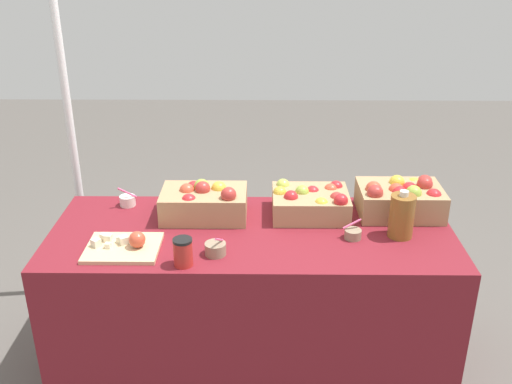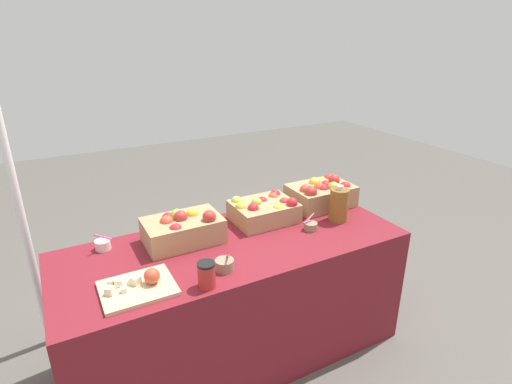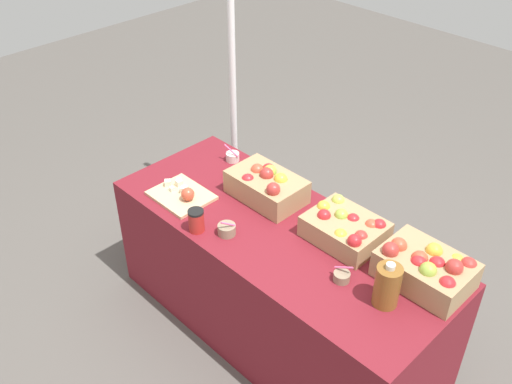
{
  "view_description": "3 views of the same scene",
  "coord_description": "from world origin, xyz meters",
  "px_view_note": "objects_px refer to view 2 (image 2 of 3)",
  "views": [
    {
      "loc": [
        0.05,
        -2.43,
        2.04
      ],
      "look_at": [
        0.02,
        0.08,
        0.91
      ],
      "focal_mm": 40.93,
      "sensor_mm": 36.0,
      "label": 1
    },
    {
      "loc": [
        -0.83,
        -1.79,
        1.83
      ],
      "look_at": [
        0.15,
        0.02,
        1.01
      ],
      "focal_mm": 28.47,
      "sensor_mm": 36.0,
      "label": 2
    },
    {
      "loc": [
        1.57,
        -1.71,
        2.64
      ],
      "look_at": [
        -0.17,
        0.01,
        0.88
      ],
      "focal_mm": 40.87,
      "sensor_mm": 36.0,
      "label": 3
    }
  ],
  "objects_px": {
    "sample_bowl_far": "(103,245)",
    "apple_crate_left": "(321,193)",
    "sample_bowl_mid": "(225,265)",
    "tent_pole": "(14,187)",
    "cutting_board_front": "(139,285)",
    "sample_bowl_near": "(311,226)",
    "cider_jug": "(339,205)",
    "apple_crate_middle": "(264,210)",
    "coffee_cup": "(207,275)",
    "apple_crate_right": "(183,229)"
  },
  "relations": [
    {
      "from": "apple_crate_right",
      "to": "sample_bowl_mid",
      "type": "relative_size",
      "value": 4.05
    },
    {
      "from": "apple_crate_middle",
      "to": "sample_bowl_near",
      "type": "relative_size",
      "value": 4.18
    },
    {
      "from": "sample_bowl_near",
      "to": "tent_pole",
      "type": "relative_size",
      "value": 0.04
    },
    {
      "from": "apple_crate_right",
      "to": "tent_pole",
      "type": "relative_size",
      "value": 0.2
    },
    {
      "from": "cutting_board_front",
      "to": "coffee_cup",
      "type": "bearing_deg",
      "value": -24.54
    },
    {
      "from": "sample_bowl_far",
      "to": "coffee_cup",
      "type": "distance_m",
      "value": 0.68
    },
    {
      "from": "cider_jug",
      "to": "tent_pole",
      "type": "relative_size",
      "value": 0.11
    },
    {
      "from": "sample_bowl_far",
      "to": "cider_jug",
      "type": "distance_m",
      "value": 1.37
    },
    {
      "from": "sample_bowl_near",
      "to": "cutting_board_front",
      "type": "bearing_deg",
      "value": -173.56
    },
    {
      "from": "sample_bowl_far",
      "to": "cutting_board_front",
      "type": "bearing_deg",
      "value": -79.68
    },
    {
      "from": "apple_crate_middle",
      "to": "tent_pole",
      "type": "distance_m",
      "value": 1.38
    },
    {
      "from": "apple_crate_right",
      "to": "cutting_board_front",
      "type": "height_order",
      "value": "apple_crate_right"
    },
    {
      "from": "apple_crate_left",
      "to": "cider_jug",
      "type": "bearing_deg",
      "value": -101.94
    },
    {
      "from": "apple_crate_middle",
      "to": "cider_jug",
      "type": "bearing_deg",
      "value": -28.93
    },
    {
      "from": "cutting_board_front",
      "to": "sample_bowl_far",
      "type": "bearing_deg",
      "value": 100.32
    },
    {
      "from": "apple_crate_right",
      "to": "sample_bowl_mid",
      "type": "distance_m",
      "value": 0.38
    },
    {
      "from": "cutting_board_front",
      "to": "sample_bowl_mid",
      "type": "distance_m",
      "value": 0.41
    },
    {
      "from": "sample_bowl_mid",
      "to": "coffee_cup",
      "type": "xyz_separation_m",
      "value": [
        -0.13,
        -0.09,
        0.03
      ]
    },
    {
      "from": "cider_jug",
      "to": "sample_bowl_far",
      "type": "bearing_deg",
      "value": 166.73
    },
    {
      "from": "coffee_cup",
      "to": "tent_pole",
      "type": "xyz_separation_m",
      "value": [
        -0.72,
        0.92,
        0.24
      ]
    },
    {
      "from": "sample_bowl_far",
      "to": "apple_crate_left",
      "type": "bearing_deg",
      "value": -3.1
    },
    {
      "from": "sample_bowl_far",
      "to": "coffee_cup",
      "type": "bearing_deg",
      "value": -58.23
    },
    {
      "from": "cutting_board_front",
      "to": "coffee_cup",
      "type": "xyz_separation_m",
      "value": [
        0.28,
        -0.13,
        0.04
      ]
    },
    {
      "from": "cutting_board_front",
      "to": "tent_pole",
      "type": "relative_size",
      "value": 0.15
    },
    {
      "from": "sample_bowl_far",
      "to": "tent_pole",
      "type": "xyz_separation_m",
      "value": [
        -0.36,
        0.34,
        0.28
      ]
    },
    {
      "from": "apple_crate_right",
      "to": "tent_pole",
      "type": "height_order",
      "value": "tent_pole"
    },
    {
      "from": "sample_bowl_far",
      "to": "tent_pole",
      "type": "height_order",
      "value": "tent_pole"
    },
    {
      "from": "sample_bowl_mid",
      "to": "sample_bowl_far",
      "type": "distance_m",
      "value": 0.69
    },
    {
      "from": "sample_bowl_near",
      "to": "sample_bowl_far",
      "type": "height_order",
      "value": "sample_bowl_far"
    },
    {
      "from": "cutting_board_front",
      "to": "sample_bowl_mid",
      "type": "bearing_deg",
      "value": -5.14
    },
    {
      "from": "apple_crate_left",
      "to": "apple_crate_middle",
      "type": "xyz_separation_m",
      "value": [
        -0.45,
        -0.02,
        -0.02
      ]
    },
    {
      "from": "apple_crate_middle",
      "to": "cutting_board_front",
      "type": "relative_size",
      "value": 1.15
    },
    {
      "from": "sample_bowl_near",
      "to": "sample_bowl_far",
      "type": "bearing_deg",
      "value": 163.01
    },
    {
      "from": "apple_crate_middle",
      "to": "sample_bowl_near",
      "type": "distance_m",
      "value": 0.3
    },
    {
      "from": "coffee_cup",
      "to": "sample_bowl_mid",
      "type": "bearing_deg",
      "value": 34.92
    },
    {
      "from": "apple_crate_right",
      "to": "tent_pole",
      "type": "bearing_deg",
      "value": 148.87
    },
    {
      "from": "apple_crate_middle",
      "to": "sample_bowl_mid",
      "type": "distance_m",
      "value": 0.6
    },
    {
      "from": "sample_bowl_mid",
      "to": "sample_bowl_far",
      "type": "bearing_deg",
      "value": 134.87
    },
    {
      "from": "cutting_board_front",
      "to": "sample_bowl_near",
      "type": "xyz_separation_m",
      "value": [
        1.02,
        0.12,
        0.0
      ]
    },
    {
      "from": "apple_crate_right",
      "to": "sample_bowl_far",
      "type": "bearing_deg",
      "value": 163.39
    },
    {
      "from": "cutting_board_front",
      "to": "cider_jug",
      "type": "bearing_deg",
      "value": 6.44
    },
    {
      "from": "sample_bowl_mid",
      "to": "cider_jug",
      "type": "distance_m",
      "value": 0.86
    },
    {
      "from": "sample_bowl_far",
      "to": "coffee_cup",
      "type": "relative_size",
      "value": 0.91
    },
    {
      "from": "tent_pole",
      "to": "coffee_cup",
      "type": "bearing_deg",
      "value": -52.0
    },
    {
      "from": "sample_bowl_near",
      "to": "coffee_cup",
      "type": "distance_m",
      "value": 0.79
    },
    {
      "from": "apple_crate_left",
      "to": "cider_jug",
      "type": "distance_m",
      "value": 0.24
    },
    {
      "from": "cutting_board_front",
      "to": "sample_bowl_far",
      "type": "relative_size",
      "value": 2.86
    },
    {
      "from": "apple_crate_right",
      "to": "cutting_board_front",
      "type": "relative_size",
      "value": 1.28
    },
    {
      "from": "apple_crate_middle",
      "to": "tent_pole",
      "type": "bearing_deg",
      "value": 161.35
    },
    {
      "from": "apple_crate_left",
      "to": "sample_bowl_mid",
      "type": "xyz_separation_m",
      "value": [
        -0.89,
        -0.42,
        -0.06
      ]
    }
  ]
}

